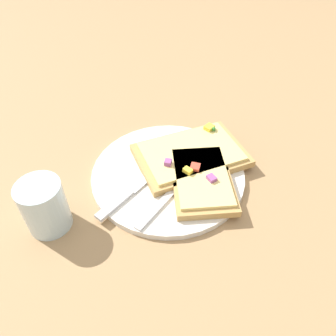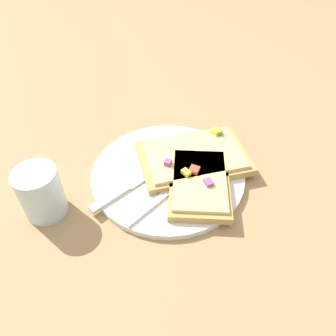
{
  "view_description": "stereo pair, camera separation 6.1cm",
  "coord_description": "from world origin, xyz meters",
  "px_view_note": "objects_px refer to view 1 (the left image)",
  "views": [
    {
      "loc": [
        -0.42,
        -0.1,
        0.45
      ],
      "look_at": [
        0.0,
        0.0,
        0.02
      ],
      "focal_mm": 35.0,
      "sensor_mm": 36.0,
      "label": 1
    },
    {
      "loc": [
        -0.4,
        -0.15,
        0.45
      ],
      "look_at": [
        0.0,
        0.0,
        0.02
      ],
      "focal_mm": 35.0,
      "sensor_mm": 36.0,
      "label": 2
    }
  ],
  "objects_px": {
    "fork": "(178,186)",
    "drinking_glass": "(44,206)",
    "pizza_slice_main": "(191,154)",
    "pizza_slice_corner": "(201,179)",
    "plate": "(168,174)",
    "knife": "(134,188)"
  },
  "relations": [
    {
      "from": "fork",
      "to": "drinking_glass",
      "type": "height_order",
      "value": "drinking_glass"
    },
    {
      "from": "pizza_slice_main",
      "to": "pizza_slice_corner",
      "type": "bearing_deg",
      "value": 81.07
    },
    {
      "from": "pizza_slice_corner",
      "to": "fork",
      "type": "bearing_deg",
      "value": 98.51
    },
    {
      "from": "plate",
      "to": "drinking_glass",
      "type": "distance_m",
      "value": 0.23
    },
    {
      "from": "pizza_slice_main",
      "to": "drinking_glass",
      "type": "distance_m",
      "value": 0.28
    },
    {
      "from": "plate",
      "to": "knife",
      "type": "height_order",
      "value": "knife"
    },
    {
      "from": "pizza_slice_main",
      "to": "fork",
      "type": "bearing_deg",
      "value": 48.03
    },
    {
      "from": "knife",
      "to": "drinking_glass",
      "type": "height_order",
      "value": "drinking_glass"
    },
    {
      "from": "fork",
      "to": "pizza_slice_corner",
      "type": "bearing_deg",
      "value": -41.09
    },
    {
      "from": "knife",
      "to": "pizza_slice_corner",
      "type": "bearing_deg",
      "value": -43.54
    },
    {
      "from": "knife",
      "to": "fork",
      "type": "bearing_deg",
      "value": -46.91
    },
    {
      "from": "plate",
      "to": "pizza_slice_corner",
      "type": "xyz_separation_m",
      "value": [
        -0.01,
        -0.06,
        0.02
      ]
    },
    {
      "from": "pizza_slice_main",
      "to": "pizza_slice_corner",
      "type": "relative_size",
      "value": 1.3
    },
    {
      "from": "drinking_glass",
      "to": "knife",
      "type": "bearing_deg",
      "value": -51.14
    },
    {
      "from": "pizza_slice_corner",
      "to": "pizza_slice_main",
      "type": "bearing_deg",
      "value": 8.5
    },
    {
      "from": "pizza_slice_main",
      "to": "pizza_slice_corner",
      "type": "height_order",
      "value": "same"
    },
    {
      "from": "knife",
      "to": "pizza_slice_main",
      "type": "bearing_deg",
      "value": -13.13
    },
    {
      "from": "fork",
      "to": "knife",
      "type": "bearing_deg",
      "value": 129.54
    },
    {
      "from": "plate",
      "to": "pizza_slice_corner",
      "type": "relative_size",
      "value": 1.51
    },
    {
      "from": "drinking_glass",
      "to": "fork",
      "type": "bearing_deg",
      "value": -58.68
    },
    {
      "from": "pizza_slice_main",
      "to": "knife",
      "type": "bearing_deg",
      "value": 15.51
    },
    {
      "from": "fork",
      "to": "knife",
      "type": "distance_m",
      "value": 0.08
    }
  ]
}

